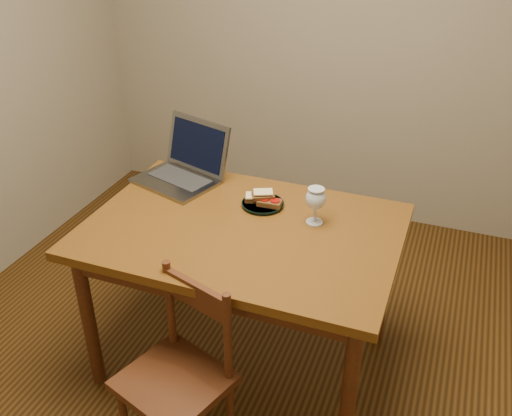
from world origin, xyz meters
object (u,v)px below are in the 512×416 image
(chair, at_px, (177,369))
(milk_glass, at_px, (315,206))
(plate, at_px, (263,204))
(laptop, at_px, (186,164))
(table, at_px, (243,244))

(chair, xyz_separation_m, milk_glass, (0.32, 0.69, 0.40))
(chair, relative_size, milk_glass, 2.79)
(plate, distance_m, milk_glass, 0.27)
(milk_glass, relative_size, laptop, 0.36)
(laptop, bearing_deg, chair, -48.69)
(milk_glass, bearing_deg, laptop, 165.07)
(table, xyz_separation_m, plate, (0.02, 0.20, 0.09))
(table, height_order, plate, plate)
(table, relative_size, laptop, 2.85)
(milk_glass, bearing_deg, table, -152.89)
(table, distance_m, chair, 0.59)
(plate, xyz_separation_m, laptop, (-0.44, 0.13, 0.06))
(chair, bearing_deg, table, 103.98)
(plate, bearing_deg, laptop, 163.77)
(table, xyz_separation_m, chair, (-0.04, -0.55, -0.23))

